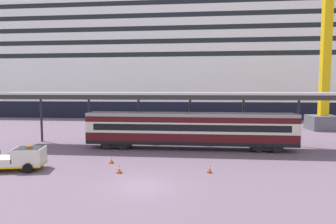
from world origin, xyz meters
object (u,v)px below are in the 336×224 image
Objects in this scene: cruise_ship at (204,66)px; dockside_crane at (331,32)px; traffic_cone_near at (210,169)px; train_carriage at (190,129)px; traffic_cone_far at (119,169)px; service_truck at (18,158)px; traffic_cone_mid at (111,160)px.

cruise_ship is 32.46m from dockside_crane.
traffic_cone_near is (-1.08, -51.76, -12.45)m from cruise_ship.
traffic_cone_far is (-5.49, -9.59, -1.97)m from train_carriage.
dockside_crane is (27.91, 26.79, 15.68)m from traffic_cone_far.
service_truck is at bearing -179.92° from traffic_cone_far.
traffic_cone_near is 0.99× the size of traffic_cone_far.
traffic_cone_mid is at bearing -136.23° from train_carriage.
train_carriage is at bearing 101.50° from traffic_cone_near.
cruise_ship reaches higher than service_truck.
train_carriage is 11.23m from traffic_cone_far.
traffic_cone_near is 0.01× the size of dockside_crane.
traffic_cone_near is (15.95, 0.76, -0.65)m from service_truck.
dockside_crane is (20.62, 26.04, 15.69)m from traffic_cone_near.
cruise_ship is at bearing 72.04° from service_truck.
dockside_crane reaches higher than cruise_ship.
service_truck is 8.08× the size of traffic_cone_near.
train_carriage is 31.41m from dockside_crane.
service_truck is at bearing -177.26° from traffic_cone_near.
traffic_cone_mid is (-7.00, -6.71, -2.01)m from train_carriage.
traffic_cone_far is at bearing -99.05° from cruise_ship.
train_carriage is 17.15m from service_truck.
traffic_cone_mid is 41.04m from dockside_crane.
traffic_cone_mid is at bearing 166.38° from traffic_cone_near.
traffic_cone_mid is (7.14, 2.90, -0.70)m from service_truck.
train_carriage is 4.20× the size of service_truck.
cruise_ship reaches higher than traffic_cone_far.
traffic_cone_near reaches higher than traffic_cone_mid.
traffic_cone_mid is (-9.89, -49.63, -12.49)m from cruise_ship.
train_carriage is at bearing 43.77° from traffic_cone_mid.
traffic_cone_near is 7.32m from traffic_cone_far.
train_carriage is 33.94× the size of traffic_cone_near.
service_truck is 0.10× the size of dockside_crane.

